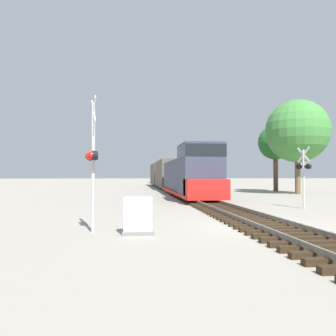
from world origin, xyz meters
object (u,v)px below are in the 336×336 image
object	(u,v)px
crossing_signal_near	(92,158)
crossing_signal_far	(304,171)
tree_deep_background	(206,155)
relay_cabinet	(138,216)
tree_far_right	(297,131)
freight_train	(169,175)
tree_mid_background	(275,143)

from	to	relation	value
crossing_signal_near	crossing_signal_far	size ratio (longest dim) A/B	1.27
crossing_signal_near	tree_deep_background	size ratio (longest dim) A/B	0.52
relay_cabinet	tree_far_right	xyz separation A→B (m)	(16.86, 21.48, 5.92)
crossing_signal_near	crossing_signal_far	xyz separation A→B (m)	(11.39, 6.93, -0.32)
freight_train	crossing_signal_far	distance (m)	26.08
tree_far_right	tree_deep_background	xyz separation A→B (m)	(-2.39, 31.75, -0.41)
tree_mid_background	crossing_signal_far	bearing A→B (deg)	-110.11
relay_cabinet	tree_mid_background	bearing A→B (deg)	57.89
freight_train	relay_cabinet	world-z (taller)	freight_train
tree_mid_background	relay_cabinet	bearing A→B (deg)	-122.11
tree_deep_background	tree_mid_background	bearing A→B (deg)	-84.25
crossing_signal_far	crossing_signal_near	bearing A→B (deg)	103.05
crossing_signal_near	tree_deep_background	bearing A→B (deg)	148.22
crossing_signal_far	relay_cabinet	world-z (taller)	crossing_signal_far
crossing_signal_near	crossing_signal_far	distance (m)	13.34
crossing_signal_far	tree_far_right	distance (m)	16.26
freight_train	tree_deep_background	bearing A→B (deg)	64.31
tree_far_right	relay_cabinet	bearing A→B (deg)	-128.12
tree_far_right	tree_deep_background	size ratio (longest dim) A/B	1.12
freight_train	crossing_signal_near	bearing A→B (deg)	-100.96
crossing_signal_near	tree_mid_background	size ratio (longest dim) A/B	0.57
freight_train	crossing_signal_far	bearing A→B (deg)	-78.74
relay_cabinet	tree_mid_background	size ratio (longest dim) A/B	0.16
tree_mid_background	tree_deep_background	distance (m)	26.14
freight_train	tree_far_right	xyz separation A→B (m)	(12.10, -11.56, 4.52)
crossing_signal_near	crossing_signal_far	bearing A→B (deg)	106.44
tree_mid_background	tree_deep_background	xyz separation A→B (m)	(-2.62, 26.01, 0.23)
freight_train	tree_deep_background	distance (m)	22.79
freight_train	crossing_signal_far	size ratio (longest dim) A/B	12.73
freight_train	crossing_signal_far	world-z (taller)	freight_train
freight_train	tree_deep_background	xyz separation A→B (m)	(9.72, 20.20, 4.11)
crossing_signal_near	tree_far_right	distance (m)	28.17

